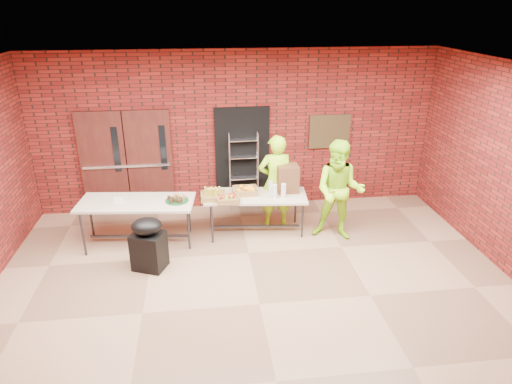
# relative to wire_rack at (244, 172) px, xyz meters

# --- Properties ---
(room) EXTENTS (8.08, 7.08, 3.28)m
(room) POSITION_rel_wire_rack_xyz_m (-0.11, -3.32, 0.80)
(room) COLOR brown
(room) RESTS_ON ground
(double_doors) EXTENTS (1.78, 0.12, 2.10)m
(double_doors) POSITION_rel_wire_rack_xyz_m (-2.31, 0.12, 0.25)
(double_doors) COLOR #461D14
(double_doors) RESTS_ON room
(dark_doorway) EXTENTS (1.10, 0.06, 2.10)m
(dark_doorway) POSITION_rel_wire_rack_xyz_m (-0.01, 0.14, 0.25)
(dark_doorway) COLOR black
(dark_doorway) RESTS_ON room
(bronze_plaque) EXTENTS (0.85, 0.04, 0.70)m
(bronze_plaque) POSITION_rel_wire_rack_xyz_m (1.79, 0.13, 0.75)
(bronze_plaque) COLOR #42311A
(bronze_plaque) RESTS_ON room
(wire_rack) EXTENTS (0.59, 0.21, 1.61)m
(wire_rack) POSITION_rel_wire_rack_xyz_m (0.00, 0.00, 0.00)
(wire_rack) COLOR silver
(wire_rack) RESTS_ON room
(table_left) EXTENTS (2.06, 1.04, 0.81)m
(table_left) POSITION_rel_wire_rack_xyz_m (-2.00, -1.27, -0.06)
(table_left) COLOR tan
(table_left) RESTS_ON room
(table_right) EXTENTS (1.91, 0.95, 0.76)m
(table_right) POSITION_rel_wire_rack_xyz_m (0.10, -1.12, -0.11)
(table_right) COLOR tan
(table_right) RESTS_ON room
(basket_bananas) EXTENTS (0.45, 0.35, 0.14)m
(basket_bananas) POSITION_rel_wire_rack_xyz_m (-0.66, -1.20, 0.01)
(basket_bananas) COLOR olive
(basket_bananas) RESTS_ON table_right
(basket_oranges) EXTENTS (0.45, 0.35, 0.14)m
(basket_oranges) POSITION_rel_wire_rack_xyz_m (-0.08, -1.03, 0.01)
(basket_oranges) COLOR olive
(basket_oranges) RESTS_ON table_right
(basket_apples) EXTENTS (0.40, 0.31, 0.12)m
(basket_apples) POSITION_rel_wire_rack_xyz_m (-0.42, -1.34, 0.01)
(basket_apples) COLOR olive
(basket_apples) RESTS_ON table_right
(muffin_tray) EXTENTS (0.40, 0.40, 0.10)m
(muffin_tray) POSITION_rel_wire_rack_xyz_m (-1.30, -1.34, 0.06)
(muffin_tray) COLOR #124520
(muffin_tray) RESTS_ON table_left
(napkin_box) EXTENTS (0.17, 0.11, 0.06)m
(napkin_box) POSITION_rel_wire_rack_xyz_m (-2.30, -1.22, 0.04)
(napkin_box) COLOR silver
(napkin_box) RESTS_ON table_left
(coffee_dispenser) EXTENTS (0.38, 0.34, 0.51)m
(coffee_dispenser) POSITION_rel_wire_rack_xyz_m (0.71, -1.00, 0.20)
(coffee_dispenser) COLOR #55311D
(coffee_dispenser) RESTS_ON table_right
(cup_stack_front) EXTENTS (0.09, 0.09, 0.26)m
(cup_stack_front) POSITION_rel_wire_rack_xyz_m (0.42, -1.29, 0.08)
(cup_stack_front) COLOR silver
(cup_stack_front) RESTS_ON table_right
(cup_stack_mid) EXTENTS (0.09, 0.09, 0.27)m
(cup_stack_mid) POSITION_rel_wire_rack_xyz_m (0.58, -1.30, 0.08)
(cup_stack_mid) COLOR silver
(cup_stack_mid) RESTS_ON table_right
(cup_stack_back) EXTENTS (0.08, 0.08, 0.24)m
(cup_stack_back) POSITION_rel_wire_rack_xyz_m (0.39, -1.07, 0.07)
(cup_stack_back) COLOR silver
(cup_stack_back) RESTS_ON table_right
(covered_grill) EXTENTS (0.61, 0.57, 0.89)m
(covered_grill) POSITION_rel_wire_rack_xyz_m (-1.75, -2.13, -0.36)
(covered_grill) COLOR black
(covered_grill) RESTS_ON room
(volunteer_woman) EXTENTS (0.68, 0.46, 1.80)m
(volunteer_woman) POSITION_rel_wire_rack_xyz_m (0.51, -0.85, 0.09)
(volunteer_woman) COLOR #A1EC1A
(volunteer_woman) RESTS_ON room
(volunteer_man) EXTENTS (1.09, 0.98, 1.84)m
(volunteer_man) POSITION_rel_wire_rack_xyz_m (1.55, -1.49, 0.11)
(volunteer_man) COLOR #A1EC1A
(volunteer_man) RESTS_ON room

